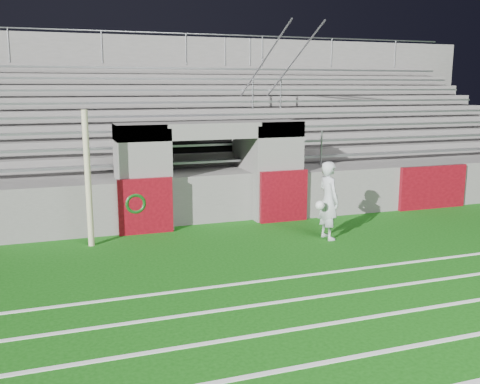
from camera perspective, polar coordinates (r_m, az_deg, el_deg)
name	(u,v)px	position (r m, az deg, el deg)	size (l,w,h in m)	color
ground	(260,262)	(10.86, 2.13, -7.52)	(90.00, 90.00, 0.00)	#104D0C
field_post	(88,179)	(12.08, -15.91, 1.32)	(0.13, 0.13, 3.00)	beige
stadium_structure	(174,147)	(18.06, -7.05, 4.75)	(26.00, 8.48, 5.42)	#625F5C
goalkeeper_with_ball	(328,201)	(12.45, 9.41, -0.90)	(0.69, 0.69, 1.81)	#B1B6BB
hose_coil	(135,205)	(12.92, -11.09, -1.39)	(0.54, 0.15, 0.61)	#0E471A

